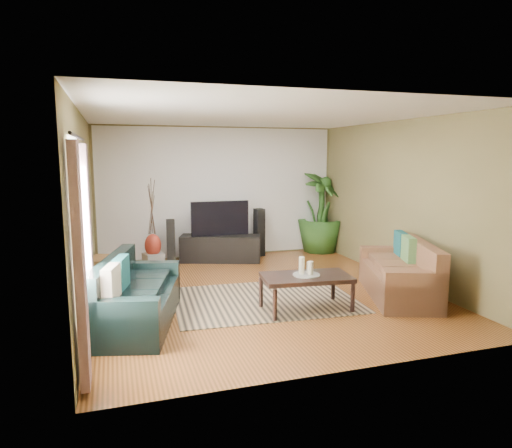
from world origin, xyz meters
name	(u,v)px	position (x,y,z in m)	size (l,w,h in m)	color
floor	(260,292)	(0.00, 0.00, 0.00)	(5.50, 5.50, 0.00)	#975427
ceiling	(260,115)	(0.00, 0.00, 2.70)	(5.50, 5.50, 0.00)	white
wall_back	(219,192)	(0.00, 2.75, 1.35)	(5.00, 5.00, 0.00)	brown
wall_front	(350,237)	(0.00, -2.75, 1.35)	(5.00, 5.00, 0.00)	brown
wall_left	(84,213)	(-2.50, 0.00, 1.35)	(5.50, 5.50, 0.00)	brown
wall_right	(401,201)	(2.50, 0.00, 1.35)	(5.50, 5.50, 0.00)	brown
backwall_panel	(219,192)	(0.00, 2.74, 1.35)	(4.90, 4.90, 0.00)	white
window_pane	(78,226)	(-2.48, -1.60, 1.40)	(1.80, 1.80, 0.00)	white
curtain_near	(80,267)	(-2.43, -2.35, 1.15)	(0.08, 0.35, 2.20)	gray
curtain_far	(88,238)	(-2.43, -0.85, 1.15)	(0.08, 0.35, 2.20)	gray
curtain_rod	(78,137)	(-2.43, -1.60, 2.30)	(0.03, 0.03, 1.90)	black
sofa_left	(138,291)	(-1.87, -0.81, 0.42)	(1.90, 0.81, 0.85)	black
sofa_right	(398,269)	(1.92, -0.82, 0.42)	(1.83, 0.82, 0.85)	brown
area_rug	(264,300)	(-0.06, -0.39, 0.01)	(2.62, 1.86, 0.01)	tan
coffee_table	(306,293)	(0.36, -0.97, 0.25)	(1.20, 0.66, 0.49)	black
candle_tray	(306,275)	(0.36, -0.97, 0.50)	(0.37, 0.37, 0.02)	gray
candle_tall	(302,265)	(0.30, -0.94, 0.63)	(0.08, 0.08, 0.24)	beige
candle_mid	(310,268)	(0.40, -1.01, 0.60)	(0.08, 0.08, 0.19)	beige
candle_short	(309,267)	(0.43, -0.91, 0.58)	(0.08, 0.08, 0.15)	beige
tv_stand	(221,248)	(-0.11, 2.23, 0.26)	(1.59, 0.48, 0.53)	black
television	(220,218)	(-0.11, 2.25, 0.87)	(1.16, 0.06, 0.69)	black
speaker_left	(171,242)	(-1.08, 2.31, 0.44)	(0.16, 0.18, 0.88)	black
speaker_right	(259,232)	(0.80, 2.50, 0.50)	(0.18, 0.20, 1.01)	black
potted_plant	(321,212)	(2.22, 2.50, 0.89)	(0.99, 0.99, 1.78)	#234B19
plant_pot	(320,246)	(2.22, 2.50, 0.13)	(0.33, 0.33, 0.25)	black
pedestal	(154,262)	(-1.46, 1.87, 0.16)	(0.33, 0.33, 0.33)	gray
vase	(153,245)	(-1.46, 1.87, 0.48)	(0.30, 0.30, 0.42)	maroon
side_table	(108,276)	(-2.25, 0.62, 0.29)	(0.54, 0.54, 0.57)	brown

